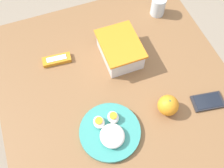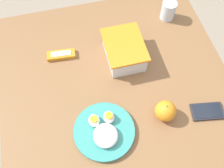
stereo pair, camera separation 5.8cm
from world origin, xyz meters
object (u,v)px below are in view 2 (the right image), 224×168
food_container (124,51)px  drinking_glass (168,10)px  orange_fruit (165,111)px  cell_phone (207,111)px  rice_plate (104,131)px  candy_bar (61,55)px

food_container → drinking_glass: bearing=123.9°
orange_fruit → drinking_glass: (-0.48, 0.19, 0.00)m
cell_phone → drinking_glass: 0.51m
cell_phone → drinking_glass: bearing=178.1°
orange_fruit → rice_plate: (0.01, -0.24, -0.02)m
rice_plate → candy_bar: bearing=-164.9°
candy_bar → drinking_glass: 0.54m
cell_phone → orange_fruit: bearing=-99.3°
rice_plate → candy_bar: (-0.39, -0.10, -0.01)m
orange_fruit → drinking_glass: 0.52m
orange_fruit → cell_phone: (0.03, 0.17, -0.03)m
food_container → drinking_glass: size_ratio=2.30×
food_container → drinking_glass: (-0.18, 0.26, 0.00)m
food_container → candy_bar: 0.28m
orange_fruit → drinking_glass: drinking_glass is taller
candy_bar → cell_phone: size_ratio=0.94×
food_container → rice_plate: (0.32, -0.16, -0.02)m
rice_plate → drinking_glass: drinking_glass is taller
orange_fruit → cell_phone: size_ratio=0.61×
rice_plate → food_container: bearing=152.9°
food_container → orange_fruit: size_ratio=2.56×
orange_fruit → candy_bar: bearing=-137.4°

